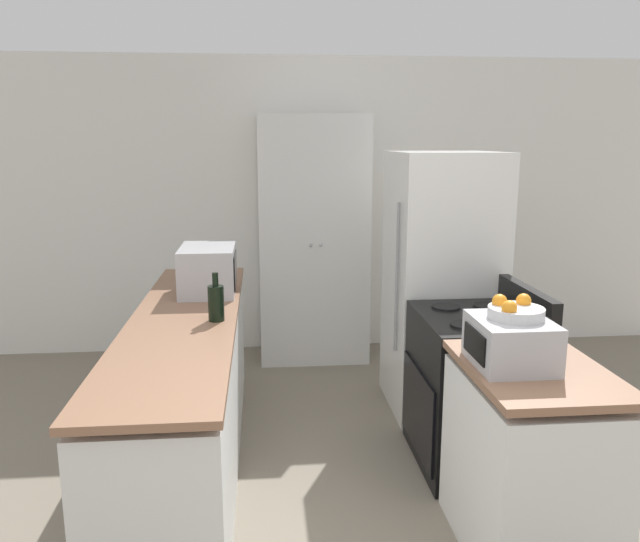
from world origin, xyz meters
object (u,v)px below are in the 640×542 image
stove (473,389)px  microwave (208,270)px  refrigerator (441,283)px  toaster_oven (511,342)px  pantry_cabinet (313,240)px  fruit_bowl (515,311)px  wine_bottle (216,302)px

stove → microwave: (-1.57, 0.71, 0.60)m
refrigerator → microwave: bearing=-176.1°
stove → toaster_oven: size_ratio=2.84×
pantry_cabinet → microwave: (-0.79, -1.23, 0.01)m
refrigerator → fruit_bowl: (-0.14, -1.59, 0.24)m
refrigerator → fruit_bowl: refrigerator is taller
pantry_cabinet → wine_bottle: (-0.70, -1.90, -0.04)m
pantry_cabinet → stove: bearing=-68.1°
stove → fruit_bowl: 1.04m
wine_bottle → refrigerator: bearing=27.3°
stove → refrigerator: bearing=88.1°
microwave → pantry_cabinet: bearing=57.4°
pantry_cabinet → fruit_bowl: 2.80m
pantry_cabinet → microwave: 1.47m
stove → refrigerator: 0.93m
microwave → wine_bottle: 0.68m
stove → toaster_oven: (-0.13, -0.79, 0.55)m
fruit_bowl → microwave: bearing=134.6°
pantry_cabinet → refrigerator: (0.81, -1.12, -0.14)m
fruit_bowl → toaster_oven: bearing=-132.6°
stove → wine_bottle: 1.58m
pantry_cabinet → wine_bottle: size_ratio=7.71×
microwave → refrigerator: bearing=3.9°
stove → wine_bottle: bearing=178.3°
refrigerator → wine_bottle: refrigerator is taller
stove → fruit_bowl: bearing=-98.3°
wine_bottle → fruit_bowl: (1.36, -0.81, 0.14)m
pantry_cabinet → fruit_bowl: pantry_cabinet is taller
toaster_oven → fruit_bowl: (0.02, 0.02, 0.14)m
microwave → fruit_bowl: fruit_bowl is taller
pantry_cabinet → microwave: size_ratio=4.14×
pantry_cabinet → wine_bottle: pantry_cabinet is taller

